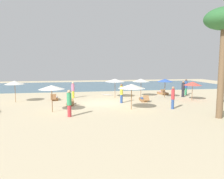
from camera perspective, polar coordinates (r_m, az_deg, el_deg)
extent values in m
plane|color=beige|center=(20.53, -2.73, -3.72)|extent=(60.00, 60.00, 0.00)
cube|color=#476B7F|center=(37.30, -6.04, 1.03)|extent=(48.00, 16.00, 0.06)
cylinder|color=brown|center=(24.65, 14.19, 0.30)|extent=(0.06, 0.06, 2.09)
cone|color=#3359B2|center=(24.57, 14.25, 2.45)|extent=(1.80, 1.80, 0.33)
cylinder|color=brown|center=(23.70, 0.81, 0.27)|extent=(0.05, 0.05, 2.10)
cone|color=white|center=(23.62, 0.82, 2.53)|extent=(2.21, 2.21, 0.33)
cylinder|color=olive|center=(22.93, -24.84, -0.58)|extent=(0.05, 0.05, 2.10)
cone|color=silver|center=(22.84, -24.96, 1.72)|extent=(1.89, 1.89, 0.35)
cylinder|color=brown|center=(24.84, 7.87, 0.45)|extent=(0.06, 0.06, 2.05)
cone|color=silver|center=(24.76, 7.90, 2.52)|extent=(1.98, 1.98, 0.35)
cylinder|color=olive|center=(23.64, 20.98, -0.43)|extent=(0.05, 0.05, 1.91)
cone|color=#D84C3F|center=(23.56, 21.07, 1.54)|extent=(1.84, 1.84, 0.38)
cylinder|color=brown|center=(17.53, 5.32, -2.07)|extent=(0.06, 0.06, 2.10)
cone|color=silver|center=(17.42, 5.35, 0.92)|extent=(2.24, 2.24, 0.36)
cylinder|color=brown|center=(17.20, -15.99, -2.50)|extent=(0.06, 0.06, 2.09)
cone|color=white|center=(17.08, -16.09, 0.60)|extent=(2.01, 2.01, 0.32)
cube|color=brown|center=(23.20, -15.24, -2.38)|extent=(0.77, 1.56, 0.28)
cube|color=brown|center=(22.48, -15.63, -1.95)|extent=(0.62, 0.53, 0.55)
cube|color=white|center=(23.17, -15.25, -2.00)|extent=(0.63, 1.10, 0.03)
cube|color=olive|center=(21.89, 8.44, -2.76)|extent=(0.79, 1.56, 0.28)
cube|color=olive|center=(21.22, 9.28, -2.32)|extent=(0.63, 0.57, 0.51)
cube|color=#2D4C8C|center=(21.86, 8.45, -2.35)|extent=(0.64, 1.11, 0.03)
cube|color=olive|center=(20.02, -11.25, -3.70)|extent=(0.66, 1.52, 0.28)
cube|color=olive|center=(19.28, -11.23, -3.26)|extent=(0.59, 0.51, 0.53)
cube|color=olive|center=(27.20, 13.61, -1.01)|extent=(1.04, 1.61, 0.28)
cube|color=olive|center=(26.47, 13.77, -0.58)|extent=(0.67, 0.56, 0.59)
cube|color=#D17299|center=(27.18, 13.62, -0.69)|extent=(0.82, 1.16, 0.03)
cylinder|color=#338C59|center=(27.46, 19.43, -0.54)|extent=(0.38, 0.38, 0.85)
cylinder|color=#2D4C8C|center=(27.37, 19.50, 1.27)|extent=(0.45, 0.45, 0.89)
sphere|color=brown|center=(27.33, 19.55, 2.42)|extent=(0.24, 0.24, 0.24)
cylinder|color=#26262D|center=(25.73, 18.73, -1.03)|extent=(0.38, 0.38, 0.81)
cylinder|color=#26262D|center=(25.63, 18.80, 0.79)|extent=(0.44, 0.44, 0.84)
sphere|color=#A37556|center=(25.59, 18.84, 1.96)|extent=(0.23, 0.23, 0.23)
cylinder|color=yellow|center=(23.98, -10.54, -1.36)|extent=(0.40, 0.40, 0.79)
cylinder|color=#D17299|center=(23.88, -10.58, 0.55)|extent=(0.48, 0.48, 0.82)
sphere|color=beige|center=(23.83, -10.60, 1.77)|extent=(0.22, 0.22, 0.22)
cylinder|color=#BF3338|center=(15.46, -11.51, -5.73)|extent=(0.39, 0.39, 0.85)
cylinder|color=#338C59|center=(15.30, -11.58, -2.57)|extent=(0.46, 0.46, 0.88)
sphere|color=tan|center=(15.22, -11.63, -0.52)|extent=(0.24, 0.24, 0.24)
cylinder|color=#2D4C8C|center=(20.57, 2.58, -2.55)|extent=(0.34, 0.34, 0.81)
cylinder|color=yellow|center=(20.45, 2.59, -0.26)|extent=(0.40, 0.40, 0.85)
sphere|color=brown|center=(20.39, 2.60, 1.21)|extent=(0.23, 0.23, 0.23)
cylinder|color=#2D4C8C|center=(18.51, 16.17, -3.83)|extent=(0.26, 0.26, 0.83)
cylinder|color=#BF3338|center=(18.37, 16.25, -1.24)|extent=(0.31, 0.31, 0.86)
sphere|color=#A37556|center=(18.31, 16.31, 0.42)|extent=(0.23, 0.23, 0.23)
cylinder|color=brown|center=(16.30, 27.66, 3.99)|extent=(0.44, 0.44, 6.32)
ellipsoid|color=silver|center=(26.02, -1.39, -1.40)|extent=(1.57, 1.69, 0.07)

